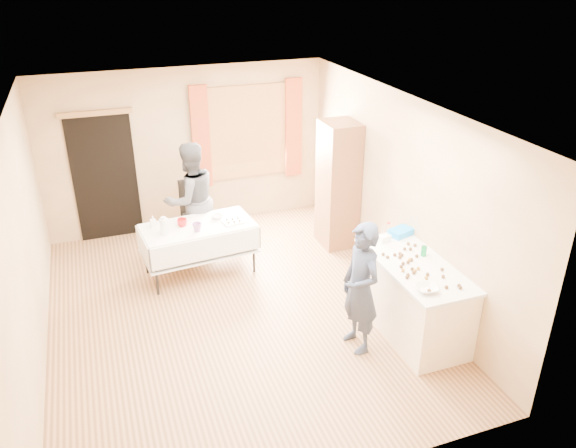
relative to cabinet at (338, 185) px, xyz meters
name	(u,v)px	position (x,y,z in m)	size (l,w,h in m)	color
floor	(235,311)	(-1.99, -1.30, -0.98)	(4.50, 5.50, 0.02)	#9E7047
ceiling	(225,109)	(-1.99, -1.30, 1.64)	(4.50, 5.50, 0.02)	white
wall_back	(187,150)	(-1.99, 1.46, 0.33)	(4.50, 0.02, 2.60)	tan
wall_front	(323,364)	(-1.99, -4.06, 0.33)	(4.50, 0.02, 2.60)	tan
wall_left	(23,250)	(-4.25, -1.30, 0.33)	(0.02, 5.50, 2.60)	tan
wall_right	(400,194)	(0.27, -1.30, 0.33)	(0.02, 5.50, 2.60)	tan
window_frame	(248,132)	(-0.99, 1.42, 0.53)	(1.32, 0.06, 1.52)	olive
window_pane	(248,132)	(-0.99, 1.40, 0.53)	(1.20, 0.02, 1.40)	white
curtain_left	(201,138)	(-1.77, 1.37, 0.53)	(0.28, 0.06, 1.65)	#A64422
curtain_right	(294,128)	(-0.21, 1.37, 0.53)	(0.28, 0.06, 1.65)	#A64422
doorway	(105,178)	(-3.29, 1.43, 0.03)	(0.95, 0.04, 2.00)	black
door_lintel	(95,113)	(-3.29, 1.40, 1.05)	(1.05, 0.06, 0.08)	olive
cabinet	(338,185)	(0.00, 0.00, 0.00)	(0.50, 0.60, 1.94)	brown
counter	(412,297)	(-0.10, -2.38, -0.52)	(0.77, 1.63, 0.91)	#F6E7CA
party_table	(199,245)	(-2.20, -0.20, -0.52)	(1.61, 0.94, 0.75)	black
chair	(199,223)	(-2.01, 0.78, -0.67)	(0.51, 0.51, 1.02)	black
girl	(361,288)	(-0.84, -2.46, -0.19)	(0.43, 0.60, 1.56)	#202941
woman	(191,200)	(-2.15, 0.44, -0.10)	(1.00, 0.88, 1.73)	black
soda_can	(424,251)	(0.08, -2.25, 0.00)	(0.07, 0.07, 0.12)	#0F7936
mixing_bowl	(426,288)	(-0.31, -2.92, -0.03)	(0.27, 0.27, 0.06)	white
foam_block	(384,238)	(-0.18, -1.77, -0.02)	(0.15, 0.10, 0.08)	white
blue_basket	(401,232)	(0.10, -1.68, -0.02)	(0.30, 0.20, 0.08)	#1089F3
pitcher	(164,227)	(-2.66, -0.32, -0.11)	(0.11, 0.11, 0.22)	silver
cup_red	(182,222)	(-2.40, -0.15, -0.17)	(0.15, 0.15, 0.11)	red
cup_rainbow	(197,227)	(-2.24, -0.38, -0.16)	(0.15, 0.15, 0.12)	red
small_bowl	(217,217)	(-1.89, -0.07, -0.19)	(0.18, 0.18, 0.05)	white
pastry_tray	(233,222)	(-1.71, -0.29, -0.21)	(0.28, 0.20, 0.02)	white
bottle	(153,222)	(-2.77, -0.06, -0.14)	(0.08, 0.08, 0.16)	white
cake_balls	(415,266)	(-0.16, -2.46, -0.04)	(0.52, 1.10, 0.04)	#3F2314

